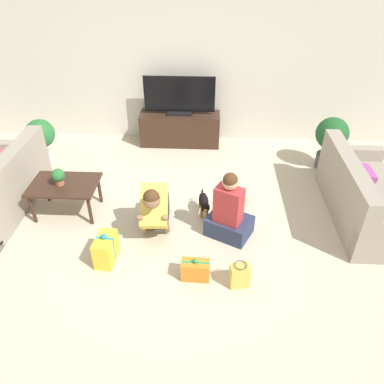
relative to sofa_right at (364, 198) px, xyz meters
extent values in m
plane|color=beige|center=(-2.42, -0.37, -0.29)|extent=(16.00, 16.00, 0.00)
cube|color=beige|center=(-2.42, 2.26, 1.01)|extent=(8.40, 0.06, 2.60)
cube|color=gray|center=(-4.56, -0.08, 0.33)|extent=(0.20, 1.82, 0.42)
cube|color=gray|center=(-4.89, 0.75, 0.00)|extent=(0.86, 0.16, 0.58)
cube|color=#E5566B|center=(-4.76, 0.21, 0.27)|extent=(0.18, 0.34, 0.32)
cube|color=gray|center=(0.05, 0.00, -0.09)|extent=(0.86, 1.82, 0.40)
cube|color=gray|center=(-0.28, 0.00, 0.33)|extent=(0.20, 1.82, 0.42)
cube|color=gray|center=(0.05, 0.83, 0.00)|extent=(0.86, 0.16, 0.58)
cube|color=#9E4293|center=(-0.07, 0.00, 0.27)|extent=(0.18, 0.34, 0.32)
cube|color=#382319|center=(-3.89, -0.10, 0.15)|extent=(0.87, 0.60, 0.03)
cylinder|color=#382319|center=(-4.26, -0.34, -0.08)|extent=(0.04, 0.04, 0.42)
cylinder|color=#382319|center=(-3.52, -0.34, -0.08)|extent=(0.04, 0.04, 0.42)
cylinder|color=#382319|center=(-4.26, 0.14, -0.08)|extent=(0.04, 0.04, 0.42)
cylinder|color=#382319|center=(-3.52, 0.14, -0.08)|extent=(0.04, 0.04, 0.42)
cube|color=#382319|center=(-2.54, 1.97, -0.01)|extent=(1.38, 0.43, 0.56)
cube|color=black|center=(-2.54, 1.97, 0.30)|extent=(0.42, 0.20, 0.05)
cube|color=black|center=(-2.54, 1.97, 0.62)|extent=(1.19, 0.03, 0.60)
cylinder|color=beige|center=(-4.69, 1.18, -0.19)|extent=(0.22, 0.22, 0.19)
cylinder|color=brown|center=(-4.69, 1.18, -0.03)|extent=(0.04, 0.04, 0.14)
sphere|color=#286B33|center=(-4.69, 1.18, 0.23)|extent=(0.45, 0.45, 0.45)
cylinder|color=#4C4C51|center=(-0.15, 1.26, -0.17)|extent=(0.33, 0.33, 0.23)
cylinder|color=brown|center=(-0.15, 1.26, 0.02)|extent=(0.06, 0.06, 0.15)
sphere|color=#1E5628|center=(-0.15, 1.26, 0.30)|extent=(0.50, 0.50, 0.50)
cube|color=#23232D|center=(-2.67, -0.22, -0.15)|extent=(0.31, 0.45, 0.28)
cube|color=gold|center=(-2.66, -0.52, 0.16)|extent=(0.35, 0.55, 0.49)
sphere|color=#8E6647|center=(-2.65, -0.72, 0.39)|extent=(0.20, 0.20, 0.20)
sphere|color=#472D19|center=(-2.65, -0.72, 0.43)|extent=(0.19, 0.19, 0.19)
cylinder|color=#8E6647|center=(-2.80, -0.63, -0.04)|extent=(0.08, 0.29, 0.44)
cylinder|color=#8E6647|center=(-2.51, -0.61, -0.04)|extent=(0.08, 0.29, 0.44)
cube|color=#283351|center=(-1.75, -0.45, -0.17)|extent=(0.65, 0.59, 0.24)
cube|color=#AD3338|center=(-1.78, -0.50, 0.19)|extent=(0.38, 0.32, 0.47)
sphere|color=tan|center=(-1.77, -0.49, 0.51)|extent=(0.19, 0.19, 0.19)
sphere|color=#472D19|center=(-1.78, -0.50, 0.54)|extent=(0.17, 0.17, 0.17)
cylinder|color=tan|center=(-1.57, -0.38, 0.12)|extent=(0.17, 0.26, 0.06)
cylinder|color=tan|center=(-1.80, -0.26, 0.12)|extent=(0.17, 0.26, 0.06)
ellipsoid|color=black|center=(-2.08, -0.04, -0.09)|extent=(0.17, 0.34, 0.14)
sphere|color=black|center=(-2.05, -0.23, -0.06)|extent=(0.12, 0.12, 0.12)
sphere|color=olive|center=(-2.05, -0.28, -0.07)|extent=(0.05, 0.05, 0.05)
cylinder|color=black|center=(-2.10, 0.15, -0.06)|extent=(0.03, 0.08, 0.09)
cylinder|color=olive|center=(-2.10, -0.15, -0.23)|extent=(0.03, 0.03, 0.13)
cylinder|color=olive|center=(-2.02, -0.14, -0.23)|extent=(0.03, 0.03, 0.13)
cylinder|color=olive|center=(-2.13, 0.06, -0.23)|extent=(0.03, 0.03, 0.13)
cylinder|color=olive|center=(-2.05, 0.07, -0.23)|extent=(0.03, 0.03, 0.13)
cube|color=yellow|center=(-3.16, -0.99, -0.12)|extent=(0.23, 0.37, 0.33)
cube|color=teal|center=(-3.16, -0.99, -0.12)|extent=(0.20, 0.05, 0.33)
sphere|color=teal|center=(-3.16, -0.99, 0.07)|extent=(0.07, 0.07, 0.07)
cube|color=orange|center=(-2.14, -1.20, -0.17)|extent=(0.31, 0.17, 0.23)
cube|color=#2D934C|center=(-2.14, -1.20, -0.17)|extent=(0.31, 0.04, 0.23)
sphere|color=#2D934C|center=(-2.14, -1.20, -0.04)|extent=(0.06, 0.06, 0.06)
cube|color=#E5B74C|center=(-1.67, -1.29, -0.15)|extent=(0.23, 0.15, 0.28)
torus|color=#4C3823|center=(-1.67, -1.29, 0.01)|extent=(0.16, 0.16, 0.01)
cylinder|color=#A36042|center=(-3.93, -0.12, 0.20)|extent=(0.11, 0.11, 0.07)
sphere|color=#286B33|center=(-3.93, -0.12, 0.30)|extent=(0.17, 0.17, 0.17)
camera|label=1|loc=(-2.03, -4.05, 2.83)|focal=35.00mm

